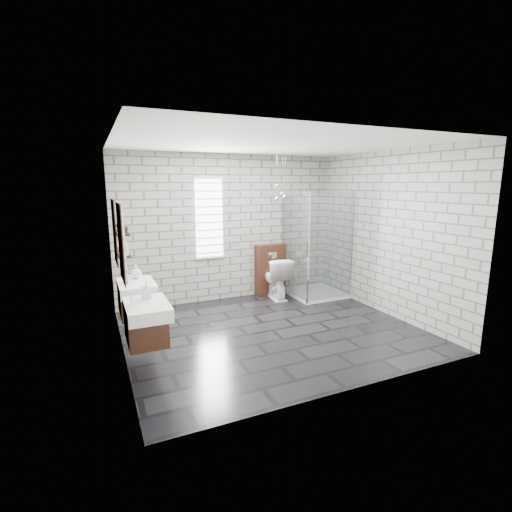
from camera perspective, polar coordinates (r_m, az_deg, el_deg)
floor at (r=5.69m, az=2.52°, el=-11.45°), size 4.20×3.60×0.02m
ceiling at (r=5.28m, az=2.78°, el=16.97°), size 4.20×3.60×0.02m
wall_back at (r=6.96m, az=-4.09°, el=4.31°), size 4.20×0.02×2.70m
wall_front at (r=3.82m, az=14.98°, el=-1.67°), size 4.20×0.02×2.70m
wall_left at (r=4.77m, az=-20.65°, el=0.49°), size 0.02×3.60×2.70m
wall_right at (r=6.54m, az=19.43°, el=3.26°), size 0.02×3.60×2.70m
vanity_left at (r=4.39m, az=-16.96°, el=-8.16°), size 0.47×0.70×1.57m
vanity_right at (r=5.32m, az=-18.34°, el=-4.87°), size 0.47×0.70×1.57m
shelf_lower at (r=4.73m, az=-19.62°, el=0.10°), size 0.14×0.30×0.03m
shelf_upper at (r=4.69m, az=-19.82°, el=3.23°), size 0.14×0.30×0.03m
window at (r=6.79m, az=-7.22°, el=5.77°), size 0.56×0.05×1.48m
cistern_panel at (r=7.32m, az=2.19°, el=-2.09°), size 0.60×0.20×1.00m
flush_plate at (r=7.17m, az=2.58°, el=0.07°), size 0.18×0.01×0.12m
shower_enclosure at (r=7.23m, az=9.01°, el=-2.38°), size 1.00×1.00×2.03m
pendant_cluster at (r=6.84m, az=3.61°, el=9.52°), size 0.27×0.23×0.86m
toilet at (r=7.13m, az=3.08°, el=-3.33°), size 0.53×0.82×0.79m
soap_bottle_a at (r=4.50m, az=-16.51°, el=-5.10°), size 0.10×0.10×0.20m
soap_bottle_b at (r=5.49m, az=-17.98°, el=-2.32°), size 0.19×0.19×0.19m
soap_bottle_c at (r=4.61m, az=-19.47°, el=1.28°), size 0.09×0.09×0.20m
vase at (r=4.71m, az=-19.79°, el=4.23°), size 0.14×0.14×0.13m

